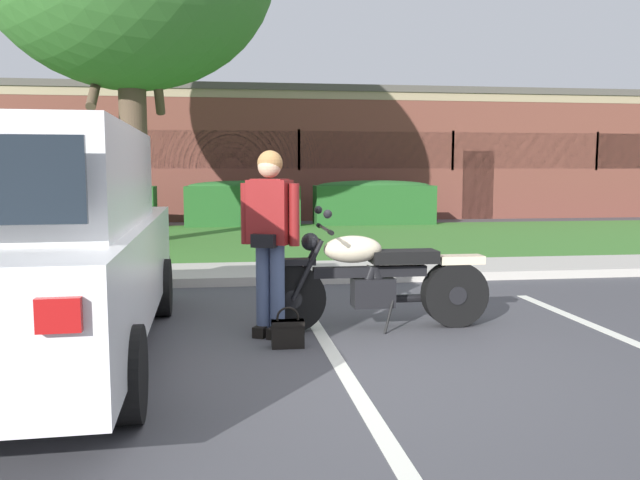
{
  "coord_description": "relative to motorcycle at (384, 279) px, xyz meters",
  "views": [
    {
      "loc": [
        -0.86,
        -4.91,
        1.53
      ],
      "look_at": [
        -0.01,
        1.26,
        0.85
      ],
      "focal_mm": 36.13,
      "sensor_mm": 36.0,
      "label": 1
    }
  ],
  "objects": [
    {
      "name": "motorcycle",
      "position": [
        0.0,
        0.0,
        0.0
      ],
      "size": [
        2.24,
        0.82,
        1.18
      ],
      "color": "black",
      "rests_on": "ground"
    },
    {
      "name": "stall_stripe_2",
      "position": [
        2.08,
        -0.86,
        -0.48
      ],
      "size": [
        0.2,
        4.4,
        0.01
      ],
      "primitive_type": "cube",
      "rotation": [
        0.0,
        0.0,
        0.02
      ],
      "color": "silver",
      "rests_on": "ground"
    },
    {
      "name": "curb_strip",
      "position": [
        -0.58,
        2.53,
        -0.42
      ],
      "size": [
        60.0,
        0.2,
        0.12
      ],
      "primitive_type": "cube",
      "color": "#B7B2A8",
      "rests_on": "ground"
    },
    {
      "name": "parked_suv_adjacent",
      "position": [
        -3.05,
        -0.69,
        0.48
      ],
      "size": [
        2.14,
        4.9,
        1.86
      ],
      "color": "white",
      "rests_on": "ground"
    },
    {
      "name": "brick_building",
      "position": [
        0.55,
        18.1,
        1.54
      ],
      "size": [
        28.06,
        10.13,
        4.03
      ],
      "color": "brown",
      "rests_on": "ground"
    },
    {
      "name": "hedge_center_left",
      "position": [
        -1.16,
        11.09,
        0.17
      ],
      "size": [
        2.98,
        0.9,
        1.24
      ],
      "color": "#235623",
      "rests_on": "ground"
    },
    {
      "name": "concrete_walk",
      "position": [
        -0.58,
        3.38,
        -0.44
      ],
      "size": [
        60.0,
        1.5,
        0.08
      ],
      "primitive_type": "cube",
      "color": "#B7B2A8",
      "rests_on": "ground"
    },
    {
      "name": "hedge_center_right",
      "position": [
        2.38,
        11.09,
        0.17
      ],
      "size": [
        3.24,
        0.9,
        1.24
      ],
      "color": "#235623",
      "rests_on": "ground"
    },
    {
      "name": "hedge_left",
      "position": [
        -4.7,
        11.09,
        0.17
      ],
      "size": [
        2.6,
        0.9,
        1.24
      ],
      "color": "#235623",
      "rests_on": "ground"
    },
    {
      "name": "rider_person",
      "position": [
        -1.1,
        -0.14,
        0.51
      ],
      "size": [
        0.52,
        0.4,
        1.7
      ],
      "color": "black",
      "rests_on": "ground"
    },
    {
      "name": "handbag",
      "position": [
        -0.98,
        -0.55,
        -0.34
      ],
      "size": [
        0.28,
        0.13,
        0.36
      ],
      "color": "black",
      "rests_on": "ground"
    },
    {
      "name": "grass_lawn",
      "position": [
        -0.58,
        7.7,
        -0.45
      ],
      "size": [
        60.0,
        7.14,
        0.06
      ],
      "primitive_type": "cube",
      "color": "#3D752D",
      "rests_on": "ground"
    },
    {
      "name": "ground_plane",
      "position": [
        -0.58,
        -1.06,
        -0.48
      ],
      "size": [
        140.0,
        140.0,
        0.0
      ],
      "primitive_type": "plane",
      "color": "#424247"
    },
    {
      "name": "stall_stripe_1",
      "position": [
        -0.62,
        -0.86,
        -0.48
      ],
      "size": [
        0.2,
        4.4,
        0.01
      ],
      "primitive_type": "cube",
      "rotation": [
        0.0,
        0.0,
        0.02
      ],
      "color": "silver",
      "rests_on": "ground"
    }
  ]
}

